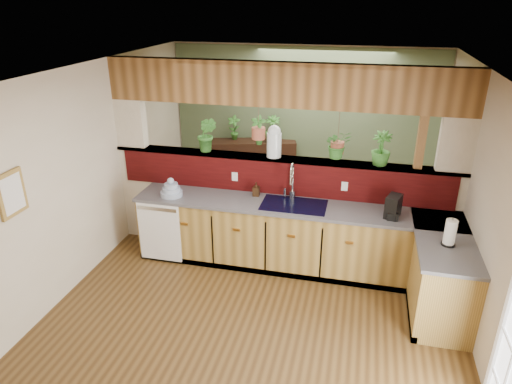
% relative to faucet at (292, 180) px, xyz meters
% --- Properties ---
extents(ground, '(4.60, 7.00, 0.01)m').
position_rel_faucet_xyz_m(ground, '(-0.19, -1.13, -1.17)').
color(ground, '#4C3417').
rests_on(ground, ground).
extents(ceiling, '(4.60, 7.00, 0.01)m').
position_rel_faucet_xyz_m(ceiling, '(-0.19, -1.13, 1.43)').
color(ceiling, brown).
rests_on(ceiling, ground).
extents(wall_back, '(4.60, 0.02, 2.60)m').
position_rel_faucet_xyz_m(wall_back, '(-0.19, 2.37, 0.13)').
color(wall_back, beige).
rests_on(wall_back, ground).
extents(wall_left, '(0.02, 7.00, 2.60)m').
position_rel_faucet_xyz_m(wall_left, '(-2.49, -1.13, 0.13)').
color(wall_left, beige).
rests_on(wall_left, ground).
extents(wall_right, '(0.02, 7.00, 2.60)m').
position_rel_faucet_xyz_m(wall_right, '(2.11, -1.13, 0.13)').
color(wall_right, beige).
rests_on(wall_right, ground).
extents(pass_through_partition, '(4.60, 0.21, 2.60)m').
position_rel_faucet_xyz_m(pass_through_partition, '(-0.16, 0.22, 0.02)').
color(pass_through_partition, beige).
rests_on(pass_through_partition, ground).
extents(pass_through_ledge, '(4.60, 0.21, 0.04)m').
position_rel_faucet_xyz_m(pass_through_ledge, '(-0.19, 0.22, 0.20)').
color(pass_through_ledge, brown).
rests_on(pass_through_ledge, ground).
extents(header_beam, '(4.60, 0.15, 0.55)m').
position_rel_faucet_xyz_m(header_beam, '(-0.19, 0.22, 1.15)').
color(header_beam, brown).
rests_on(header_beam, ground).
extents(sage_backwall, '(4.55, 0.02, 2.55)m').
position_rel_faucet_xyz_m(sage_backwall, '(-0.19, 2.35, 0.13)').
color(sage_backwall, '#506243').
rests_on(sage_backwall, ground).
extents(countertop, '(4.14, 1.52, 0.90)m').
position_rel_faucet_xyz_m(countertop, '(0.65, -0.26, -0.73)').
color(countertop, olive).
rests_on(countertop, ground).
extents(dishwasher, '(0.58, 0.03, 0.82)m').
position_rel_faucet_xyz_m(dishwasher, '(-1.67, -0.46, -0.72)').
color(dishwasher, white).
rests_on(dishwasher, ground).
extents(navy_sink, '(0.82, 0.50, 0.18)m').
position_rel_faucet_xyz_m(navy_sink, '(0.06, -0.15, -0.35)').
color(navy_sink, black).
rests_on(navy_sink, countertop).
extents(framed_print, '(0.04, 0.35, 0.45)m').
position_rel_faucet_xyz_m(framed_print, '(-2.46, -1.93, 0.38)').
color(framed_print, olive).
rests_on(framed_print, wall_left).
extents(faucet, '(0.22, 0.22, 0.51)m').
position_rel_faucet_xyz_m(faucet, '(0.00, 0.00, 0.00)').
color(faucet, '#B7B7B2').
rests_on(faucet, countertop).
extents(dish_stack, '(0.29, 0.29, 0.25)m').
position_rel_faucet_xyz_m(dish_stack, '(-1.55, -0.24, -0.20)').
color(dish_stack, '#93A3BE').
rests_on(dish_stack, countertop).
extents(soap_dispenser, '(0.09, 0.09, 0.19)m').
position_rel_faucet_xyz_m(soap_dispenser, '(-0.47, 0.02, -0.18)').
color(soap_dispenser, '#3D2716').
rests_on(soap_dispenser, countertop).
extents(coffee_maker, '(0.15, 0.25, 0.27)m').
position_rel_faucet_xyz_m(coffee_maker, '(1.25, -0.22, -0.15)').
color(coffee_maker, black).
rests_on(coffee_maker, countertop).
extents(paper_towel, '(0.15, 0.15, 0.31)m').
position_rel_faucet_xyz_m(paper_towel, '(1.81, -0.76, -0.13)').
color(paper_towel, black).
rests_on(paper_towel, countertop).
extents(glass_jar, '(0.19, 0.19, 0.42)m').
position_rel_faucet_xyz_m(glass_jar, '(-0.28, 0.22, 0.43)').
color(glass_jar, silver).
rests_on(glass_jar, pass_through_ledge).
extents(ledge_plant_left, '(0.27, 0.22, 0.48)m').
position_rel_faucet_xyz_m(ledge_plant_left, '(-1.19, 0.22, 0.45)').
color(ledge_plant_left, '#2D6824').
rests_on(ledge_plant_left, pass_through_ledge).
extents(ledge_plant_right, '(0.28, 0.28, 0.43)m').
position_rel_faucet_xyz_m(ledge_plant_right, '(1.06, 0.22, 0.43)').
color(ledge_plant_right, '#2D6824').
rests_on(ledge_plant_right, pass_through_ledge).
extents(hanging_plant_a, '(0.20, 0.18, 0.49)m').
position_rel_faucet_xyz_m(hanging_plant_a, '(-0.49, 0.22, 0.68)').
color(hanging_plant_a, brown).
rests_on(hanging_plant_a, header_beam).
extents(hanging_plant_b, '(0.41, 0.39, 0.54)m').
position_rel_faucet_xyz_m(hanging_plant_b, '(0.53, 0.22, 0.60)').
color(hanging_plant_b, brown).
rests_on(hanging_plant_b, header_beam).
extents(shelving_console, '(1.53, 0.77, 0.98)m').
position_rel_faucet_xyz_m(shelving_console, '(-1.02, 2.12, -0.67)').
color(shelving_console, black).
rests_on(shelving_console, ground).
extents(shelf_plant_a, '(0.23, 0.17, 0.43)m').
position_rel_faucet_xyz_m(shelf_plant_a, '(-1.37, 2.12, 0.03)').
color(shelf_plant_a, '#2D6824').
rests_on(shelf_plant_a, shelving_console).
extents(shelf_plant_b, '(0.31, 0.31, 0.46)m').
position_rel_faucet_xyz_m(shelf_plant_b, '(-0.69, 2.12, 0.05)').
color(shelf_plant_b, '#2D6824').
rests_on(shelf_plant_b, shelving_console).
extents(floor_plant, '(0.73, 0.64, 0.80)m').
position_rel_faucet_xyz_m(floor_plant, '(0.66, 1.02, -0.77)').
color(floor_plant, '#2D6824').
rests_on(floor_plant, ground).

